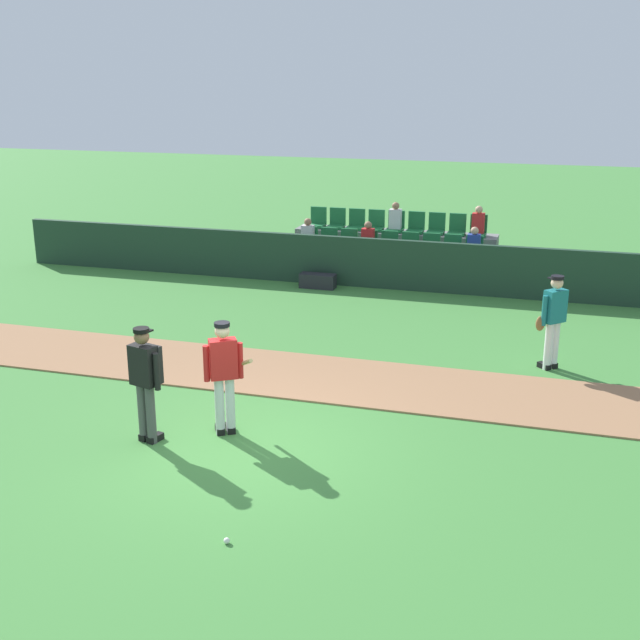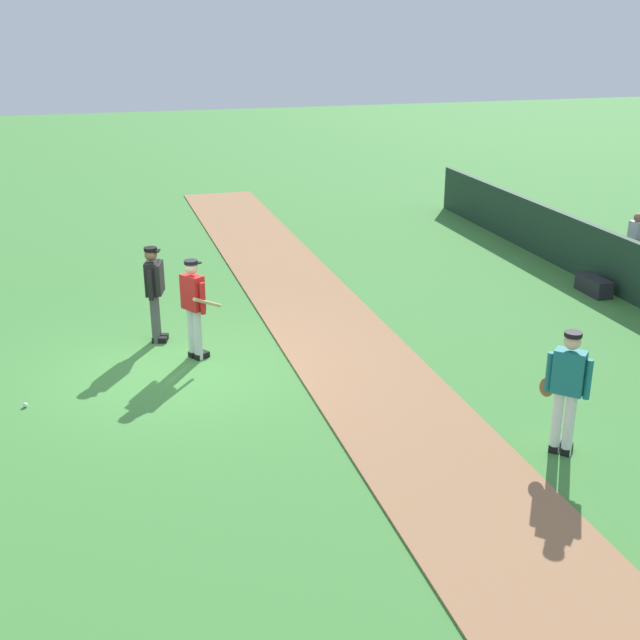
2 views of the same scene
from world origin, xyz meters
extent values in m
plane|color=#42843A|center=(0.00, 0.00, 0.00)|extent=(80.00, 80.00, 0.00)
cube|color=#9E704C|center=(0.00, 2.99, 0.01)|extent=(28.00, 2.20, 0.03)
cube|color=#1E6B38|center=(-2.20, 10.38, 0.75)|extent=(0.44, 0.40, 0.08)
cube|color=silver|center=(-2.20, 10.43, 1.05)|extent=(0.32, 0.22, 0.52)
sphere|color=#9E7051|center=(-2.20, 10.43, 1.40)|extent=(0.20, 0.20, 0.20)
cylinder|color=silver|center=(-0.43, 0.34, 0.45)|extent=(0.14, 0.14, 0.90)
cylinder|color=silver|center=(-0.30, 0.42, 0.45)|extent=(0.14, 0.14, 0.90)
cube|color=black|center=(-0.47, 0.39, 0.05)|extent=(0.24, 0.28, 0.10)
cube|color=black|center=(-0.33, 0.47, 0.05)|extent=(0.24, 0.28, 0.10)
cube|color=red|center=(-0.37, 0.38, 1.20)|extent=(0.46, 0.40, 0.60)
cylinder|color=red|center=(-0.58, 0.25, 1.15)|extent=(0.09, 0.09, 0.55)
cylinder|color=red|center=(-0.15, 0.51, 1.15)|extent=(0.09, 0.09, 0.55)
sphere|color=beige|center=(-0.37, 0.38, 1.63)|extent=(0.22, 0.22, 0.22)
cylinder|color=black|center=(-0.37, 0.38, 1.73)|extent=(0.23, 0.23, 0.06)
cube|color=black|center=(-0.42, 0.47, 1.70)|extent=(0.22, 0.20, 0.02)
cylinder|color=tan|center=(-0.21, 0.60, 1.05)|extent=(0.64, 0.57, 0.41)
cylinder|color=#4C4C4C|center=(-1.44, -0.17, 0.45)|extent=(0.14, 0.14, 0.90)
cylinder|color=#4C4C4C|center=(-1.28, -0.21, 0.45)|extent=(0.14, 0.14, 0.90)
cube|color=black|center=(-1.42, -0.11, 0.05)|extent=(0.18, 0.28, 0.10)
cube|color=black|center=(-1.26, -0.16, 0.05)|extent=(0.18, 0.28, 0.10)
cube|color=black|center=(-1.36, -0.19, 1.20)|extent=(0.44, 0.32, 0.60)
cylinder|color=black|center=(-1.60, -0.13, 1.15)|extent=(0.09, 0.09, 0.55)
cylinder|color=black|center=(-1.12, -0.26, 1.15)|extent=(0.09, 0.09, 0.55)
sphere|color=brown|center=(-1.36, -0.19, 1.63)|extent=(0.22, 0.22, 0.22)
cylinder|color=black|center=(-1.36, -0.19, 1.73)|extent=(0.23, 0.23, 0.06)
cube|color=black|center=(-1.33, -0.10, 1.70)|extent=(0.21, 0.16, 0.02)
cube|color=black|center=(-1.32, -0.07, 1.20)|extent=(0.45, 0.19, 0.56)
cylinder|color=white|center=(4.20, 4.60, 0.45)|extent=(0.14, 0.14, 0.90)
cylinder|color=white|center=(4.32, 4.71, 0.45)|extent=(0.14, 0.14, 0.90)
cube|color=black|center=(4.16, 4.64, 0.05)|extent=(0.27, 0.27, 0.10)
cube|color=black|center=(4.27, 4.75, 0.05)|extent=(0.27, 0.27, 0.10)
cube|color=#197075|center=(4.26, 4.66, 1.20)|extent=(0.44, 0.44, 0.60)
cylinder|color=#197075|center=(4.08, 4.48, 1.15)|extent=(0.09, 0.09, 0.55)
cylinder|color=#197075|center=(4.44, 4.83, 1.15)|extent=(0.09, 0.09, 0.55)
sphere|color=beige|center=(4.26, 4.66, 1.63)|extent=(0.22, 0.22, 0.22)
cylinder|color=black|center=(4.26, 4.66, 1.73)|extent=(0.23, 0.23, 0.06)
cube|color=black|center=(4.19, 4.73, 1.70)|extent=(0.21, 0.21, 0.02)
ellipsoid|color=brown|center=(4.03, 4.50, 0.90)|extent=(0.23, 0.23, 0.28)
sphere|color=white|center=(0.80, -2.37, 0.04)|extent=(0.07, 0.07, 0.07)
cube|color=#232328|center=(-1.50, 9.00, 0.18)|extent=(0.90, 0.36, 0.36)
camera|label=1|loc=(4.16, -9.88, 5.23)|focal=45.27mm
camera|label=2|loc=(12.63, -1.15, 5.55)|focal=45.54mm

